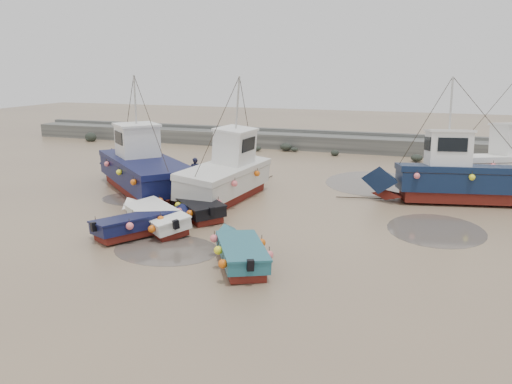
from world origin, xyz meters
TOP-DOWN VIEW (x-y plane):
  - ground at (0.00, 0.00)m, footprint 120.00×120.00m
  - seawall at (0.05, 21.99)m, footprint 60.00×4.92m
  - puddle_a at (-3.26, -2.54)m, footprint 4.09×4.09m
  - puddle_b at (6.38, 3.25)m, footprint 4.02×4.02m
  - puddle_c at (-8.45, 3.42)m, footprint 3.54×3.54m
  - puddle_d at (2.88, 11.30)m, footprint 5.56×5.56m
  - dinghy_0 at (-5.14, -0.14)m, footprint 5.34×4.33m
  - dinghy_1 at (-4.97, -1.18)m, footprint 3.68×5.21m
  - dinghy_2 at (-0.17, -2.90)m, footprint 3.28×4.91m
  - dinghy_4 at (-4.37, 2.04)m, footprint 4.92×4.59m
  - cabin_boat_0 at (-9.07, 5.23)m, footprint 9.60×8.66m
  - cabin_boat_1 at (-3.87, 5.26)m, footprint 3.17×9.60m
  - cabin_boat_2 at (7.07, 8.23)m, footprint 9.70×3.89m
  - cabin_boat_3 at (10.28, 12.59)m, footprint 9.17×5.69m
  - person at (-6.64, 6.96)m, footprint 0.73×0.64m

SIDE VIEW (x-z plane):
  - ground at x=0.00m, z-range 0.00..0.00m
  - person at x=-6.64m, z-range -0.85..0.85m
  - puddle_a at x=-3.26m, z-range 0.00..0.01m
  - puddle_b at x=6.38m, z-range 0.00..0.01m
  - puddle_c at x=-8.45m, z-range 0.00..0.01m
  - puddle_d at x=2.88m, z-range 0.00..0.01m
  - dinghy_0 at x=-5.14m, z-range -0.17..1.26m
  - dinghy_4 at x=-4.37m, z-range -0.17..1.26m
  - dinghy_1 at x=-4.97m, z-range -0.16..1.27m
  - dinghy_2 at x=-0.17m, z-range -0.15..1.27m
  - seawall at x=0.05m, z-range -0.12..1.38m
  - cabin_boat_0 at x=-9.07m, z-range -1.81..4.41m
  - cabin_boat_2 at x=7.07m, z-range -1.75..4.47m
  - cabin_boat_1 at x=-3.87m, z-range -1.75..4.47m
  - cabin_boat_3 at x=10.28m, z-range -1.75..4.47m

